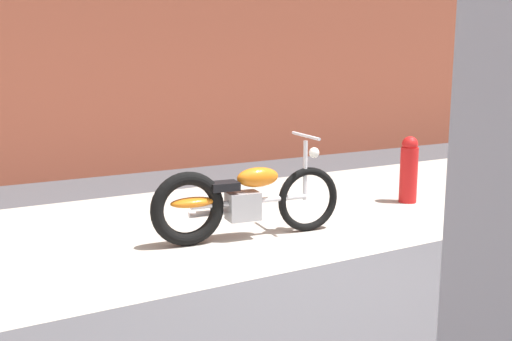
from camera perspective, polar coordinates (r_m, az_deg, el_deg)
ground_plane at (r=5.14m, az=4.15°, el=-9.58°), size 80.00×80.00×0.00m
sidewalk_slab at (r=6.59m, az=-4.36°, el=-4.97°), size 36.00×3.50×0.01m
motorcycle_orange at (r=5.85m, az=-1.98°, el=-2.95°), size 2.00×0.62×1.03m
fire_hydrant at (r=7.63m, az=14.53°, el=0.12°), size 0.22×0.22×0.84m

